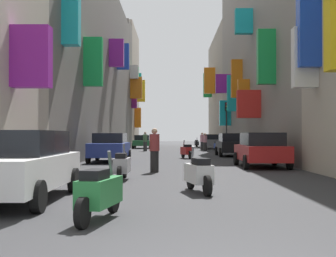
{
  "coord_description": "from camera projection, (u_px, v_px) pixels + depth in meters",
  "views": [
    {
      "loc": [
        -0.31,
        -4.01,
        1.4
      ],
      "look_at": [
        -0.53,
        23.54,
        1.82
      ],
      "focal_mm": 47.74,
      "sensor_mm": 36.0,
      "label": 1
    }
  ],
  "objects": [
    {
      "name": "building_left_mid_c",
      "position": [
        113.0,
        88.0,
        58.53
      ],
      "size": [
        7.38,
        11.25,
        15.19
      ],
      "color": "#9E9384",
      "rests_on": "ground"
    },
    {
      "name": "parked_car_red",
      "position": [
        261.0,
        149.0,
        19.53
      ],
      "size": [
        1.96,
        4.15,
        1.51
      ],
      "color": "#B21E1E",
      "rests_on": "ground"
    },
    {
      "name": "parked_car_white",
      "position": [
        19.0,
        164.0,
        9.54
      ],
      "size": [
        1.92,
        4.4,
        1.5
      ],
      "color": "white",
      "rests_on": "ground"
    },
    {
      "name": "parked_car_grey",
      "position": [
        211.0,
        141.0,
        46.63
      ],
      "size": [
        1.92,
        4.43,
        1.5
      ],
      "color": "slate",
      "rests_on": "ground"
    },
    {
      "name": "building_left_mid_a",
      "position": [
        68.0,
        63.0,
        32.92
      ],
      "size": [
        7.1,
        31.66,
        13.53
      ],
      "color": "slate",
      "rests_on": "ground"
    },
    {
      "name": "pedestrian_crossing",
      "position": [
        202.0,
        142.0,
        40.9
      ],
      "size": [
        0.52,
        0.52,
        1.65
      ],
      "color": "#343434",
      "rests_on": "ground"
    },
    {
      "name": "pedestrian_near_right",
      "position": [
        145.0,
        142.0,
        39.13
      ],
      "size": [
        0.5,
        0.5,
        1.7
      ],
      "color": "#323232",
      "rests_on": "ground"
    },
    {
      "name": "building_right_mid_b",
      "position": [
        262.0,
        41.0,
        40.81
      ],
      "size": [
        7.4,
        11.43,
        20.0
      ],
      "color": "gray",
      "rests_on": "ground"
    },
    {
      "name": "pedestrian_mid_street",
      "position": [
        154.0,
        150.0,
        16.88
      ],
      "size": [
        0.54,
        0.54,
        1.67
      ],
      "color": "black",
      "rests_on": "ground"
    },
    {
      "name": "scooter_black",
      "position": [
        197.0,
        143.0,
        51.7
      ],
      "size": [
        0.47,
        1.94,
        1.13
      ],
      "color": "black",
      "rests_on": "ground"
    },
    {
      "name": "scooter_silver",
      "position": [
        122.0,
        165.0,
        13.96
      ],
      "size": [
        0.45,
        1.93,
        1.13
      ],
      "color": "#ADADB2",
      "rests_on": "ground"
    },
    {
      "name": "building_right_mid_c",
      "position": [
        239.0,
        91.0,
        55.25
      ],
      "size": [
        7.34,
        17.55,
        13.66
      ],
      "color": "#9E9384",
      "rests_on": "ground"
    },
    {
      "name": "scooter_green",
      "position": [
        99.0,
        192.0,
        7.37
      ],
      "size": [
        0.65,
        1.94,
        1.13
      ],
      "color": "#287F3D",
      "rests_on": "ground"
    },
    {
      "name": "scooter_red",
      "position": [
        187.0,
        151.0,
        26.86
      ],
      "size": [
        0.73,
        1.87,
        1.13
      ],
      "color": "red",
      "rests_on": "ground"
    },
    {
      "name": "parked_car_green",
      "position": [
        142.0,
        141.0,
        47.78
      ],
      "size": [
        1.93,
        4.16,
        1.42
      ],
      "color": "#236638",
      "rests_on": "ground"
    },
    {
      "name": "building_left_mid_b",
      "position": [
        105.0,
        85.0,
        50.84
      ],
      "size": [
        7.33,
        4.15,
        14.24
      ],
      "color": "slate",
      "rests_on": "ground"
    },
    {
      "name": "ground_plane",
      "position": [
        176.0,
        154.0,
        33.99
      ],
      "size": [
        140.0,
        140.0,
        0.0
      ],
      "primitive_type": "plane",
      "color": "#2D2D30"
    },
    {
      "name": "scooter_white",
      "position": [
        199.0,
        174.0,
        10.92
      ],
      "size": [
        0.69,
        1.92,
        1.13
      ],
      "color": "silver",
      "rests_on": "ground"
    },
    {
      "name": "scooter_blue",
      "position": [
        218.0,
        146.0,
        39.21
      ],
      "size": [
        0.68,
        1.78,
        1.13
      ],
      "color": "#2D4CAD",
      "rests_on": "ground"
    },
    {
      "name": "parked_car_black",
      "position": [
        232.0,
        144.0,
        29.86
      ],
      "size": [
        2.0,
        4.07,
        1.53
      ],
      "color": "black",
      "rests_on": "ground"
    },
    {
      "name": "pedestrian_near_left",
      "position": [
        205.0,
        142.0,
        39.23
      ],
      "size": [
        0.51,
        0.51,
        1.59
      ],
      "color": "#303030",
      "rests_on": "ground"
    },
    {
      "name": "parked_car_blue",
      "position": [
        110.0,
        147.0,
        23.63
      ],
      "size": [
        1.95,
        4.18,
        1.51
      ],
      "color": "navy",
      "rests_on": "ground"
    },
    {
      "name": "traffic_light_near_corner",
      "position": [
        226.0,
        118.0,
        39.59
      ],
      "size": [
        0.26,
        0.34,
        4.33
      ],
      "color": "#2D2D2D",
      "rests_on": "ground"
    },
    {
      "name": "building_right_mid_a",
      "position": [
        310.0,
        47.0,
        26.65
      ],
      "size": [
        7.39,
        16.82,
        13.42
      ],
      "color": "gray",
      "rests_on": "ground"
    }
  ]
}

